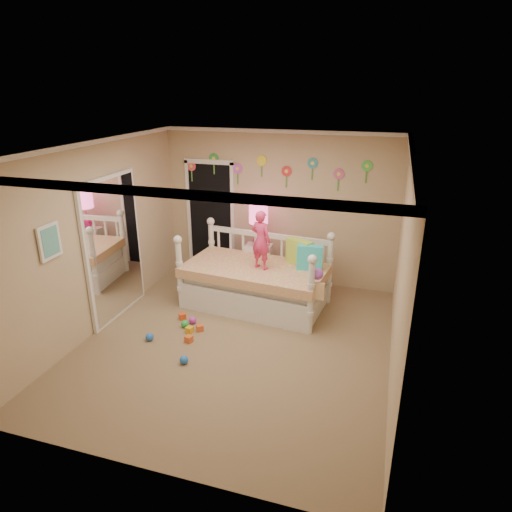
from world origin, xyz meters
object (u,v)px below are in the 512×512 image
(child, at_px, (261,240))
(nightstand, at_px, (258,266))
(daybed, at_px, (255,270))
(table_lamp, at_px, (258,219))

(child, height_order, nightstand, child)
(daybed, relative_size, table_lamp, 3.19)
(nightstand, bearing_deg, child, -73.61)
(nightstand, xyz_separation_m, table_lamp, (0.00, 0.00, 0.82))
(daybed, relative_size, child, 2.44)
(table_lamp, bearing_deg, nightstand, 0.00)
(nightstand, bearing_deg, daybed, -79.79)
(child, height_order, table_lamp, child)
(daybed, xyz_separation_m, child, (0.11, -0.07, 0.52))
(nightstand, relative_size, table_lamp, 1.06)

